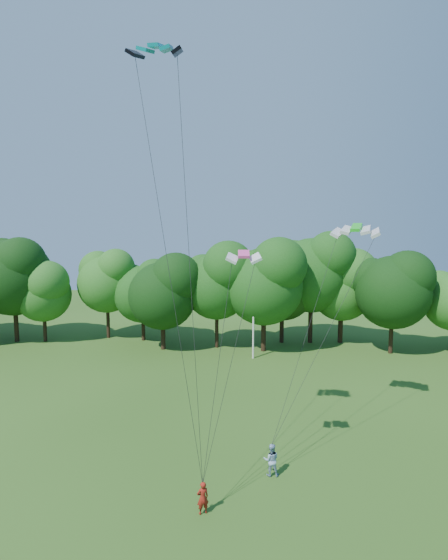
{
  "coord_description": "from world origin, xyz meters",
  "views": [
    {
      "loc": [
        0.95,
        -12.5,
        13.17
      ],
      "look_at": [
        -0.46,
        13.0,
        10.2
      ],
      "focal_mm": 28.0,
      "sensor_mm": 36.0,
      "label": 1
    }
  ],
  "objects": [
    {
      "name": "utility_pole",
      "position": [
        1.53,
        31.2,
        3.89
      ],
      "size": [
        1.45,
        0.57,
        7.54
      ],
      "rotation": [
        0.0,
        0.0,
        0.33
      ],
      "color": "silver",
      "rests_on": "ground"
    },
    {
      "name": "kite_flyer_left",
      "position": [
        -1.08,
        6.35,
        0.78
      ],
      "size": [
        0.68,
        0.58,
        1.56
      ],
      "primitive_type": "imported",
      "rotation": [
        0.0,
        0.0,
        3.59
      ],
      "color": "maroon",
      "rests_on": "ground"
    },
    {
      "name": "kite_flyer_right",
      "position": [
        2.26,
        9.72,
        0.88
      ],
      "size": [
        0.86,
        0.67,
        1.76
      ],
      "primitive_type": "imported",
      "rotation": [
        0.0,
        0.0,
        3.15
      ],
      "color": "#93AECC",
      "rests_on": "ground"
    },
    {
      "name": "kite_teal",
      "position": [
        -3.37,
        8.55,
        21.6
      ],
      "size": [
        2.6,
        1.34,
        0.47
      ],
      "rotation": [
        0.0,
        0.0,
        -0.08
      ],
      "color": "#058A99",
      "rests_on": "ground"
    },
    {
      "name": "kite_green",
      "position": [
        7.84,
        15.93,
        13.3
      ],
      "size": [
        3.22,
        2.32,
        0.57
      ],
      "rotation": [
        0.0,
        0.0,
        -0.38
      ],
      "color": "green",
      "rests_on": "ground"
    },
    {
      "name": "kite_pink",
      "position": [
        0.74,
        8.76,
        11.97
      ],
      "size": [
        1.72,
        0.87,
        0.38
      ],
      "rotation": [
        0.0,
        0.0,
        0.03
      ],
      "color": "#F7449D",
      "rests_on": "ground"
    },
    {
      "name": "tree_back_center",
      "position": [
        4.93,
        37.78,
        7.57
      ],
      "size": [
        8.34,
        8.34,
        12.12
      ],
      "color": "black",
      "rests_on": "ground"
    }
  ]
}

